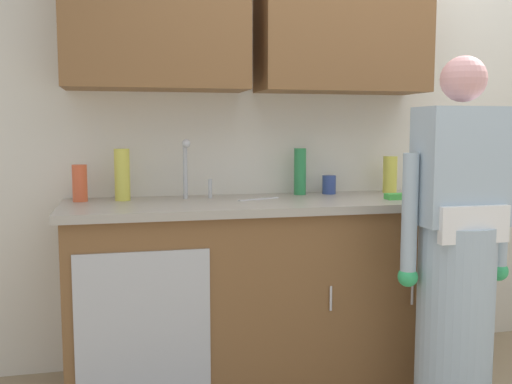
{
  "coord_description": "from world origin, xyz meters",
  "views": [
    {
      "loc": [
        -1.23,
        -2.18,
        1.31
      ],
      "look_at": [
        -0.6,
        0.55,
        1.0
      ],
      "focal_mm": 40.87,
      "sensor_mm": 36.0,
      "label": 1
    }
  ],
  "objects": [
    {
      "name": "bottle_dish_liquid",
      "position": [
        0.26,
        0.87,
        1.04
      ],
      "size": [
        0.08,
        0.08,
        0.21
      ],
      "primitive_type": "cylinder",
      "color": "#D8D14C",
      "rests_on": "countertop"
    },
    {
      "name": "person_at_sink",
      "position": [
        0.23,
        0.11,
        0.69
      ],
      "size": [
        0.55,
        0.34,
        1.62
      ],
      "color": "white",
      "rests_on": "ground"
    },
    {
      "name": "sink",
      "position": [
        -0.87,
        0.71,
        0.93
      ],
      "size": [
        0.5,
        0.36,
        0.35
      ],
      "color": "#B7BABF",
      "rests_on": "counter_cabinet"
    },
    {
      "name": "counter_cabinet",
      "position": [
        -0.55,
        0.7,
        0.45
      ],
      "size": [
        1.9,
        0.62,
        0.9
      ],
      "color": "brown",
      "rests_on": "ground"
    },
    {
      "name": "sponge",
      "position": [
        0.16,
        0.58,
        0.96
      ],
      "size": [
        0.11,
        0.07,
        0.03
      ],
      "primitive_type": "cube",
      "color": "#4CBF4C",
      "rests_on": "countertop"
    },
    {
      "name": "bottle_cleaner_spray",
      "position": [
        -0.27,
        0.9,
        1.07
      ],
      "size": [
        0.07,
        0.07,
        0.26
      ],
      "primitive_type": "cylinder",
      "color": "#2D8C4C",
      "rests_on": "countertop"
    },
    {
      "name": "cup_by_sink",
      "position": [
        -0.09,
        0.9,
        0.99
      ],
      "size": [
        0.08,
        0.08,
        0.1
      ],
      "primitive_type": "cylinder",
      "color": "#33478C",
      "rests_on": "countertop"
    },
    {
      "name": "kitchen_wall_with_uppers",
      "position": [
        -0.14,
        0.99,
        1.48
      ],
      "size": [
        4.8,
        0.44,
        2.7
      ],
      "color": "silver",
      "rests_on": "ground"
    },
    {
      "name": "bottle_soap",
      "position": [
        -1.23,
        0.85,
        1.07
      ],
      "size": [
        0.08,
        0.08,
        0.26
      ],
      "primitive_type": "cylinder",
      "color": "#D8D14C",
      "rests_on": "countertop"
    },
    {
      "name": "knife_on_counter",
      "position": [
        -0.54,
        0.73,
        0.94
      ],
      "size": [
        0.23,
        0.11,
        0.01
      ],
      "primitive_type": "cube",
      "rotation": [
        0.0,
        0.0,
        0.38
      ],
      "color": "silver",
      "rests_on": "countertop"
    },
    {
      "name": "bottle_water_short",
      "position": [
        -1.44,
        0.86,
        1.03
      ],
      "size": [
        0.07,
        0.07,
        0.19
      ],
      "primitive_type": "cylinder",
      "color": "#E05933",
      "rests_on": "countertop"
    },
    {
      "name": "countertop",
      "position": [
        -0.55,
        0.7,
        0.92
      ],
      "size": [
        1.96,
        0.66,
        0.04
      ],
      "primitive_type": "cube",
      "color": "#A8A093",
      "rests_on": "counter_cabinet"
    }
  ]
}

